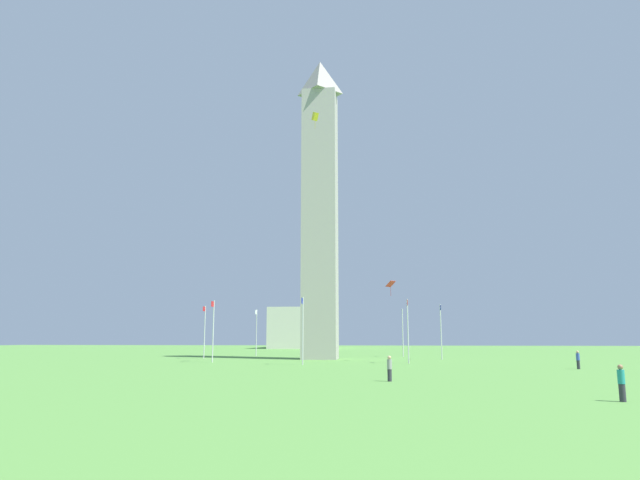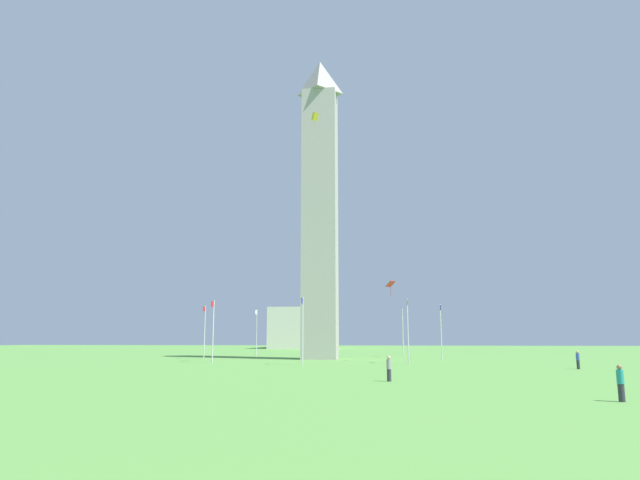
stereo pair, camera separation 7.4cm
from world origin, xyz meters
name	(u,v)px [view 2 (the right image)]	position (x,y,z in m)	size (l,w,h in m)	color
ground_plane	(320,359)	(0.00, 0.00, 0.00)	(260.00, 260.00, 0.00)	#548C3D
obelisk_monument	(320,204)	(0.00, 0.00, 21.41)	(4.71, 4.71, 42.83)	#A8A399
flagpole_n	(303,327)	(16.19, 0.00, 4.00)	(1.12, 0.14, 7.24)	silver
flagpole_ne	(408,328)	(11.47, 11.40, 4.00)	(1.12, 0.14, 7.24)	silver
flagpole_e	(441,329)	(0.07, 16.12, 4.00)	(1.12, 0.14, 7.24)	silver
flagpole_se	(403,330)	(-11.33, 11.40, 4.00)	(1.12, 0.14, 7.24)	silver
flagpole_s	(331,330)	(-16.06, 0.00, 4.00)	(1.12, 0.14, 7.24)	silver
flagpole_sw	(256,330)	(-11.33, -11.40, 4.00)	(1.12, 0.14, 7.24)	silver
flagpole_w	(205,329)	(0.07, -16.12, 4.00)	(1.12, 0.14, 7.24)	silver
flagpole_nw	(213,328)	(11.47, -11.40, 4.00)	(1.12, 0.14, 7.24)	silver
person_blue_shirt	(578,360)	(21.37, 26.62, 0.84)	(0.32, 0.32, 1.68)	#2D2D38
person_teal_shirt	(621,383)	(49.56, 19.76, 0.83)	(0.32, 0.32, 1.68)	#2D2D38
person_gray_shirt	(389,369)	(38.40, 9.18, 0.84)	(0.32, 0.32, 1.69)	#2D2D38
kite_yellow_box	(315,117)	(15.45, 1.23, 28.16)	(1.01, 0.94, 2.00)	yellow
kite_red_diamond	(391,284)	(6.47, 9.59, 9.39)	(1.37, 1.33, 1.86)	red
distant_building	(299,328)	(-78.36, -15.01, 5.26)	(25.28, 12.49, 10.53)	beige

